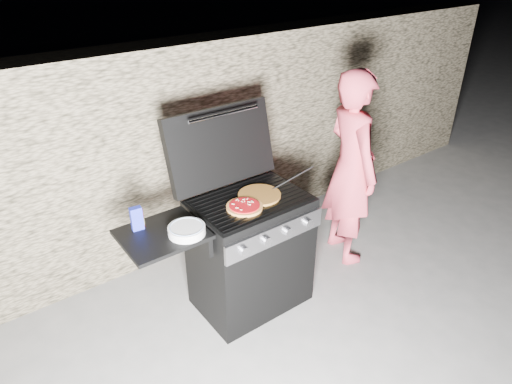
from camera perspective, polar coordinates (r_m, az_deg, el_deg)
ground at (r=3.68m, az=-0.64°, el=-13.25°), size 50.00×50.00×0.00m
stone_wall at (r=3.96m, az=-9.72°, el=5.12°), size 8.00×0.35×1.80m
gas_grill at (r=3.28m, az=-4.26°, el=-9.09°), size 1.34×0.79×0.91m
pizza_topped at (r=3.03m, az=-1.45°, el=-1.79°), size 0.32×0.32×0.03m
pizza_plain at (r=3.18m, az=0.44°, el=-0.36°), size 0.31×0.31×0.02m
sauce_jar at (r=2.93m, az=-14.58°, el=-3.21°), size 0.09×0.09×0.12m
blue_carton at (r=2.89m, az=-14.69°, el=-3.23°), size 0.08×0.05×0.15m
plate_stack at (r=2.82m, az=-8.66°, el=-4.74°), size 0.26×0.26×0.05m
person at (r=3.83m, az=11.78°, el=2.86°), size 0.55×0.69×1.66m
tongs at (r=3.33m, az=4.60°, el=1.68°), size 0.40×0.01×0.08m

